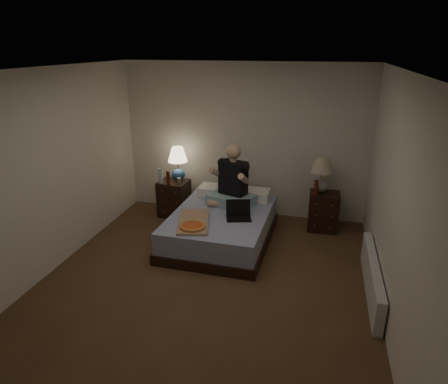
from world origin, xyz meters
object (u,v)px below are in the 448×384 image
(person, at_px, (231,176))
(pizza_box, at_px, (193,227))
(soda_can, at_px, (179,181))
(beer_bottle_left, at_px, (168,178))
(bed, at_px, (221,227))
(nightstand_left, at_px, (174,198))
(laptop, at_px, (239,211))
(radiator, at_px, (372,278))
(water_bottle, at_px, (160,176))
(beer_bottle_right, at_px, (316,188))
(lamp_left, at_px, (178,164))
(lamp_right, at_px, (321,175))
(nightstand_right, at_px, (323,211))

(person, bearing_deg, pizza_box, -87.74)
(soda_can, height_order, beer_bottle_left, beer_bottle_left)
(bed, xyz_separation_m, pizza_box, (-0.23, -0.61, 0.26))
(nightstand_left, height_order, beer_bottle_left, beer_bottle_left)
(bed, height_order, nightstand_left, nightstand_left)
(laptop, distance_m, radiator, 1.91)
(soda_can, bearing_deg, bed, -37.39)
(water_bottle, bearing_deg, radiator, -24.68)
(pizza_box, bearing_deg, laptop, 28.15)
(beer_bottle_left, relative_size, beer_bottle_right, 1.00)
(lamp_left, bearing_deg, water_bottle, -134.07)
(lamp_left, bearing_deg, bed, -42.10)
(nightstand_left, xyz_separation_m, lamp_right, (2.37, 0.10, 0.57))
(radiator, bearing_deg, lamp_right, 111.04)
(bed, distance_m, person, 0.78)
(nightstand_right, xyz_separation_m, laptop, (-1.16, -0.93, 0.27))
(bed, height_order, person, person)
(lamp_right, relative_size, water_bottle, 2.24)
(laptop, bearing_deg, beer_bottle_left, 135.74)
(nightstand_right, height_order, lamp_right, lamp_right)
(nightstand_right, bearing_deg, water_bottle, -177.13)
(nightstand_right, height_order, water_bottle, water_bottle)
(nightstand_right, distance_m, lamp_left, 2.47)
(beer_bottle_right, height_order, radiator, beer_bottle_right)
(radiator, bearing_deg, laptop, 157.65)
(nightstand_left, xyz_separation_m, nightstand_right, (2.45, 0.04, -0.01))
(nightstand_right, relative_size, beer_bottle_right, 2.57)
(water_bottle, xyz_separation_m, pizza_box, (0.94, -1.23, -0.24))
(nightstand_right, xyz_separation_m, lamp_right, (-0.08, 0.06, 0.58))
(water_bottle, bearing_deg, beer_bottle_left, -18.66)
(nightstand_left, xyz_separation_m, beer_bottle_right, (2.31, -0.04, 0.40))
(bed, xyz_separation_m, nightstand_right, (1.45, 0.79, 0.07))
(soda_can, distance_m, beer_bottle_left, 0.19)
(lamp_right, height_order, pizza_box, lamp_right)
(bed, xyz_separation_m, lamp_left, (-0.94, 0.85, 0.66))
(lamp_left, distance_m, beer_bottle_left, 0.34)
(person, bearing_deg, beer_bottle_right, 35.67)
(person, height_order, pizza_box, person)
(bed, bearing_deg, beer_bottle_right, 30.45)
(bed, relative_size, lamp_right, 3.20)
(beer_bottle_right, height_order, pizza_box, beer_bottle_right)
(bed, height_order, radiator, bed)
(beer_bottle_right, bearing_deg, pizza_box, -139.25)
(soda_can, distance_m, beer_bottle_right, 2.18)
(soda_can, distance_m, person, 1.03)
(nightstand_right, height_order, beer_bottle_right, beer_bottle_right)
(nightstand_left, distance_m, beer_bottle_left, 0.46)
(lamp_right, xyz_separation_m, water_bottle, (-2.54, -0.23, -0.14))
(lamp_left, bearing_deg, nightstand_left, -121.24)
(beer_bottle_left, height_order, pizza_box, beer_bottle_left)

